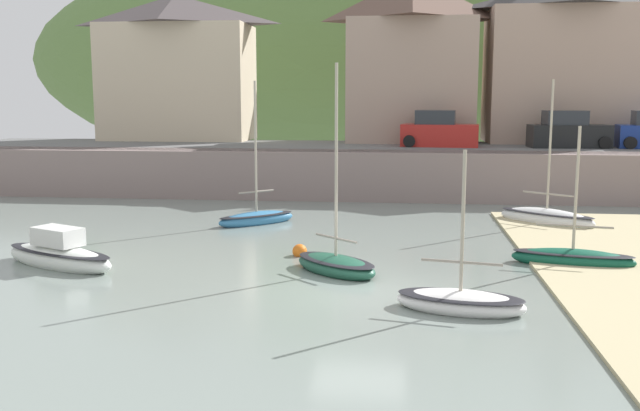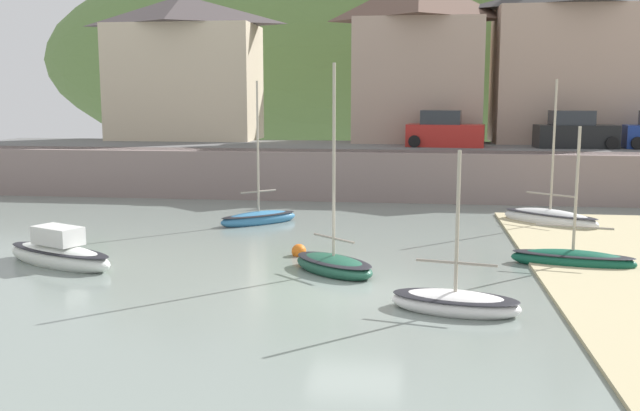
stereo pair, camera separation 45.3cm
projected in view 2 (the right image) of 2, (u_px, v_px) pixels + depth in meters
name	position (u px, v px, depth m)	size (l,w,h in m)	color
quay_seawall	(384.00, 171.00, 35.64)	(48.00, 9.40, 2.40)	gray
hillside_backdrop	(435.00, 60.00, 71.02)	(80.00, 44.00, 24.65)	#5F8142
waterfront_building_left	(184.00, 67.00, 43.99)	(9.29, 4.99, 8.81)	beige
waterfront_building_centre	(417.00, 58.00, 42.07)	(7.65, 6.22, 9.69)	tan
waterfront_building_right	(573.00, 60.00, 40.94)	(9.22, 5.46, 9.36)	tan
church_with_spire	(585.00, 10.00, 44.18)	(3.00, 3.00, 15.55)	tan
sailboat_far_left	(455.00, 302.00, 16.98)	(3.32, 1.99, 4.01)	white
sailboat_tall_mast	(334.00, 264.00, 20.71)	(3.09, 2.96, 6.19)	#1F523D
dinghy_open_wooden	(259.00, 217.00, 28.62)	(3.15, 2.94, 5.85)	teal
sailboat_nearest_shore	(550.00, 218.00, 28.23)	(3.85, 3.36, 5.94)	white
motorboat_with_cabin	(59.00, 254.00, 21.62)	(4.46, 2.93, 1.38)	white
fishing_boat_green	(573.00, 259.00, 21.45)	(3.75, 1.71, 4.38)	#12543D
parked_car_near_slipway	(444.00, 132.00, 38.10)	(4.26, 2.15, 1.95)	red
parked_car_by_wall	(575.00, 133.00, 37.23)	(4.20, 1.96, 1.95)	black
mooring_buoy	(299.00, 251.00, 22.90)	(0.48, 0.48, 0.48)	orange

